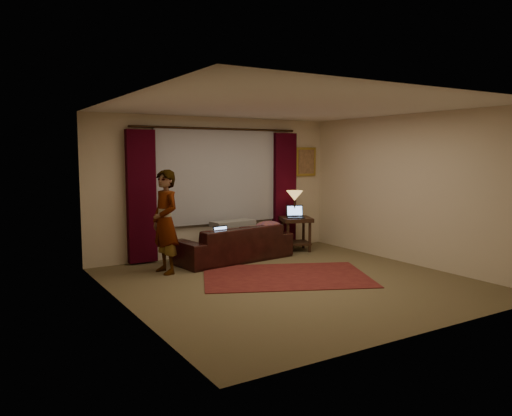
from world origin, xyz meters
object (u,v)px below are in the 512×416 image
(end_table, at_px, (296,234))
(person, at_px, (165,222))
(tiffany_lamp, at_px, (295,204))
(laptop_table, at_px, (296,212))
(sofa, at_px, (234,236))
(laptop_sofa, at_px, (225,233))

(end_table, distance_m, person, 2.97)
(tiffany_lamp, height_order, person, person)
(laptop_table, relative_size, person, 0.22)
(sofa, xyz_separation_m, tiffany_lamp, (1.51, 0.23, 0.49))
(tiffany_lamp, xyz_separation_m, person, (-2.91, -0.51, -0.09))
(sofa, relative_size, laptop_table, 5.91)
(laptop_table, bearing_deg, sofa, -150.39)
(sofa, bearing_deg, laptop_table, 177.23)
(laptop_sofa, xyz_separation_m, laptop_table, (1.74, 0.32, 0.24))
(laptop_sofa, distance_m, end_table, 1.85)
(sofa, bearing_deg, tiffany_lamp, -178.37)
(laptop_sofa, height_order, end_table, end_table)
(end_table, xyz_separation_m, tiffany_lamp, (0.01, 0.07, 0.59))
(laptop_sofa, distance_m, person, 1.14)
(laptop_table, xyz_separation_m, person, (-2.84, -0.39, 0.05))
(tiffany_lamp, relative_size, laptop_table, 1.44)
(laptop_sofa, xyz_separation_m, person, (-1.10, -0.07, 0.29))
(tiffany_lamp, xyz_separation_m, laptop_table, (-0.06, -0.12, -0.14))
(tiffany_lamp, bearing_deg, laptop_sofa, -166.14)
(sofa, xyz_separation_m, laptop_table, (1.45, 0.11, 0.35))
(laptop_sofa, distance_m, laptop_table, 1.79)
(end_table, xyz_separation_m, laptop_table, (-0.05, -0.06, 0.45))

